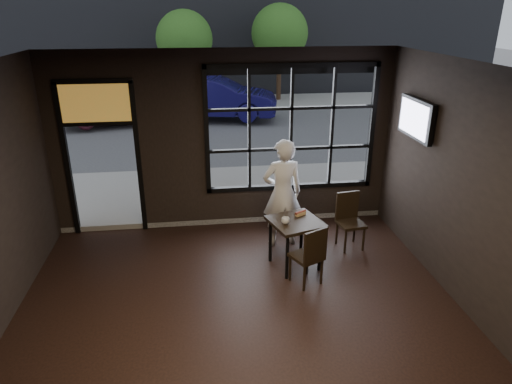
{
  "coord_description": "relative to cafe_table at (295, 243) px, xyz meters",
  "views": [
    {
      "loc": [
        -0.45,
        -4.29,
        3.81
      ],
      "look_at": [
        0.4,
        2.2,
        1.15
      ],
      "focal_mm": 32.0,
      "sensor_mm": 36.0,
      "label": 1
    }
  ],
  "objects": [
    {
      "name": "window_frame",
      "position": [
        0.24,
        1.64,
        1.4
      ],
      "size": [
        3.06,
        0.12,
        2.28
      ],
      "primitive_type": "cube",
      "color": "black",
      "rests_on": "ground"
    },
    {
      "name": "man",
      "position": [
        -0.07,
        0.77,
        0.54
      ],
      "size": [
        0.72,
        0.51,
        1.86
      ],
      "primitive_type": "imported",
      "rotation": [
        0.0,
        0.0,
        3.23
      ],
      "color": "silver",
      "rests_on": "floor"
    },
    {
      "name": "chair_near",
      "position": [
        0.07,
        -0.48,
        0.07
      ],
      "size": [
        0.54,
        0.54,
        0.94
      ],
      "primitive_type": "cube",
      "rotation": [
        0.0,
        0.0,
        3.6
      ],
      "color": "black",
      "rests_on": "floor"
    },
    {
      "name": "navy_car",
      "position": [
        -0.79,
        10.19,
        0.44
      ],
      "size": [
        4.67,
        2.44,
        1.47
      ],
      "primitive_type": "imported",
      "rotation": [
        0.0,
        0.0,
        1.36
      ],
      "color": "#100C43",
      "rests_on": "street_asphalt"
    },
    {
      "name": "chair_window",
      "position": [
        1.06,
        0.46,
        0.08
      ],
      "size": [
        0.47,
        0.47,
        0.95
      ],
      "primitive_type": "cube",
      "rotation": [
        0.0,
        0.0,
        0.14
      ],
      "color": "black",
      "rests_on": "floor"
    },
    {
      "name": "hotdog",
      "position": [
        0.12,
        0.19,
        0.42
      ],
      "size": [
        0.21,
        0.17,
        0.06
      ],
      "primitive_type": null,
      "rotation": [
        0.0,
        0.0,
        0.52
      ],
      "color": "tan",
      "rests_on": "cafe_table"
    },
    {
      "name": "maroon_car",
      "position": [
        -4.06,
        9.92,
        0.41
      ],
      "size": [
        4.38,
        2.41,
        1.41
      ],
      "primitive_type": "imported",
      "rotation": [
        0.0,
        0.0,
        1.76
      ],
      "color": "#4D1927",
      "rests_on": "street_asphalt"
    },
    {
      "name": "cafe_table",
      "position": [
        0.0,
        0.0,
        0.0
      ],
      "size": [
        0.91,
        0.91,
        0.79
      ],
      "primitive_type": "cube",
      "rotation": [
        0.0,
        0.0,
        0.3
      ],
      "color": "black",
      "rests_on": "floor"
    },
    {
      "name": "street_asphalt",
      "position": [
        -0.96,
        22.14,
        -0.42
      ],
      "size": [
        60.0,
        41.0,
        0.04
      ],
      "primitive_type": "cube",
      "color": "#545456",
      "rests_on": "ground"
    },
    {
      "name": "floor",
      "position": [
        -0.96,
        -1.86,
        -0.41
      ],
      "size": [
        6.0,
        7.0,
        0.02
      ],
      "primitive_type": "cube",
      "color": "black",
      "rests_on": "ground"
    },
    {
      "name": "cup",
      "position": [
        -0.17,
        -0.08,
        0.44
      ],
      "size": [
        0.16,
        0.16,
        0.1
      ],
      "primitive_type": "imported",
      "rotation": [
        0.0,
        0.0,
        0.38
      ],
      "color": "silver",
      "rests_on": "cafe_table"
    },
    {
      "name": "tree_left",
      "position": [
        -1.76,
        12.78,
        2.25
      ],
      "size": [
        2.2,
        2.2,
        3.76
      ],
      "color": "#332114",
      "rests_on": "street_asphalt"
    },
    {
      "name": "tv",
      "position": [
        1.97,
        0.46,
        1.81
      ],
      "size": [
        0.12,
        1.05,
        0.61
      ],
      "primitive_type": "cube",
      "color": "black",
      "rests_on": "wall_right"
    },
    {
      "name": "stained_transom",
      "position": [
        -3.06,
        1.64,
        1.95
      ],
      "size": [
        1.2,
        0.06,
        0.7
      ],
      "primitive_type": "cube",
      "color": "orange",
      "rests_on": "ground"
    },
    {
      "name": "wall_right",
      "position": [
        2.04,
        -1.86,
        1.2
      ],
      "size": [
        0.04,
        7.0,
        3.2
      ],
      "primitive_type": "cube",
      "color": "black",
      "rests_on": "ground"
    },
    {
      "name": "ceiling",
      "position": [
        -0.96,
        -1.86,
        2.81
      ],
      "size": [
        6.0,
        7.0,
        0.02
      ],
      "primitive_type": "cube",
      "color": "black",
      "rests_on": "ground"
    },
    {
      "name": "tree_right",
      "position": [
        2.12,
        13.38,
        2.41
      ],
      "size": [
        2.34,
        2.34,
        3.99
      ],
      "color": "#332114",
      "rests_on": "street_asphalt"
    }
  ]
}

